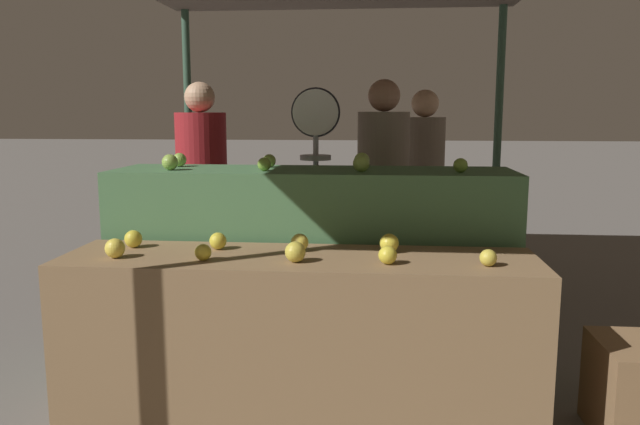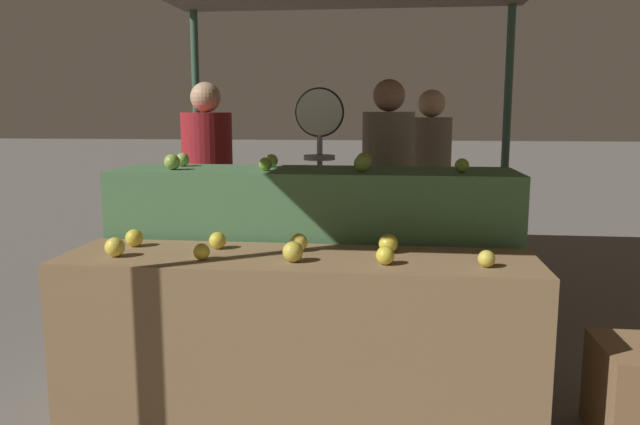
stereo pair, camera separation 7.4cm
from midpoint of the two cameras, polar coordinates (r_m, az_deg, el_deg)
name	(u,v)px [view 1 (the left image)]	position (r m, az deg, el deg)	size (l,w,h in m)	color
display_counter_front	(299,343)	(2.89, -2.68, -11.82)	(2.11, 0.55, 0.81)	olive
display_counter_back	(313,274)	(3.41, -1.31, -5.62)	(2.11, 0.55, 1.14)	#4C7A4C
apple_front_0	(115,248)	(2.88, -18.94, -3.11)	(0.09, 0.09, 0.09)	yellow
apple_front_1	(203,252)	(2.74, -11.41, -3.59)	(0.07, 0.07, 0.07)	gold
apple_front_2	(296,252)	(2.66, -2.97, -3.62)	(0.09, 0.09, 0.09)	gold
apple_front_3	(388,255)	(2.63, 5.41, -3.90)	(0.08, 0.08, 0.08)	gold
apple_front_4	(488,258)	(2.67, 14.37, -4.03)	(0.07, 0.07, 0.07)	gold
apple_front_5	(133,239)	(3.08, -17.36, -2.32)	(0.08, 0.08, 0.08)	gold
apple_front_6	(218,241)	(2.94, -10.03, -2.58)	(0.08, 0.08, 0.08)	gold
apple_front_7	(300,242)	(2.86, -2.62, -2.75)	(0.08, 0.08, 0.08)	yellow
apple_front_8	(389,243)	(2.85, 5.61, -2.81)	(0.09, 0.09, 0.09)	gold
apple_back_0	(170,162)	(3.36, -14.18, 4.48)	(0.08, 0.08, 0.08)	#8EB247
apple_back_1	(264,164)	(3.23, -5.78, 4.41)	(0.07, 0.07, 0.07)	#7AA338
apple_back_2	(361,163)	(3.18, 3.12, 4.50)	(0.09, 0.09, 0.09)	#8EB247
apple_back_3	(461,165)	(3.21, 12.08, 4.24)	(0.07, 0.07, 0.07)	#84AD3D
apple_back_4	(180,160)	(3.58, -13.31, 4.71)	(0.08, 0.08, 0.08)	#8EB247
apple_back_5	(269,161)	(3.45, -5.28, 4.74)	(0.07, 0.07, 0.07)	#8EB247
apple_back_6	(362,160)	(3.40, 3.22, 4.79)	(0.08, 0.08, 0.08)	#8EB247
produce_scale	(316,154)	(4.00, -0.94, 5.38)	(0.31, 0.20, 1.59)	#99999E
person_vendor_at_scale	(383,183)	(4.33, 5.27, 2.74)	(0.39, 0.39, 1.66)	#2D2D38
person_customer_left	(202,180)	(4.64, -11.18, 2.94)	(0.44, 0.44, 1.65)	#2D2D38
person_customer_right	(423,177)	(4.96, 8.99, 3.22)	(0.43, 0.43, 1.61)	#2D2D38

